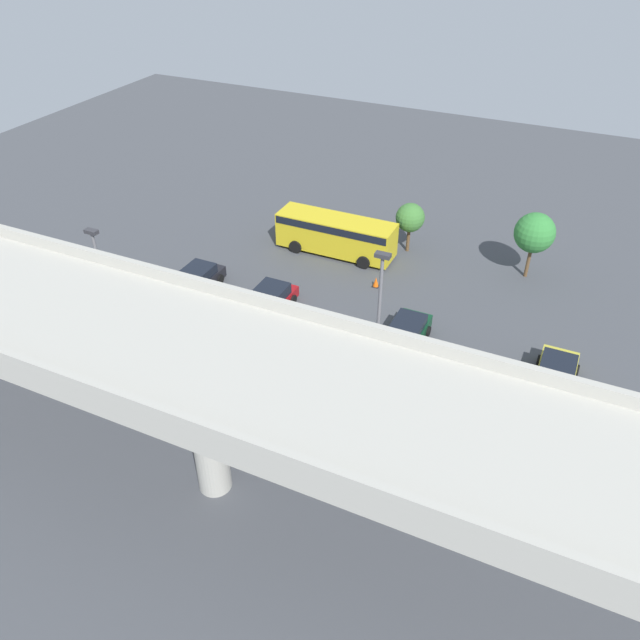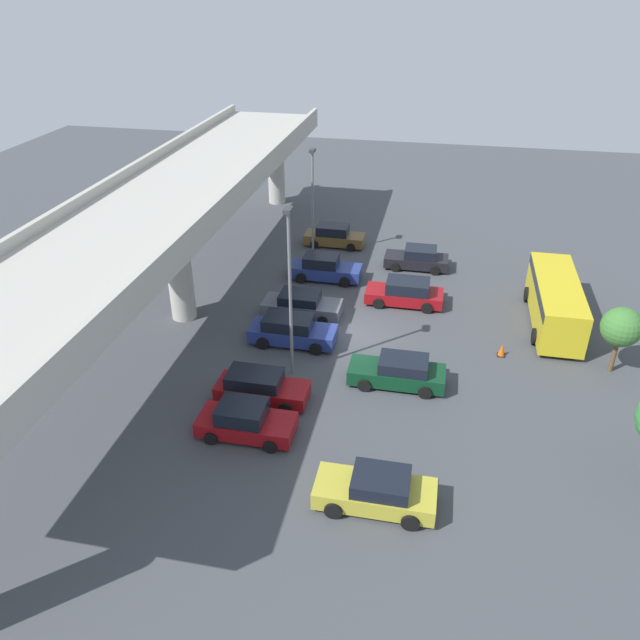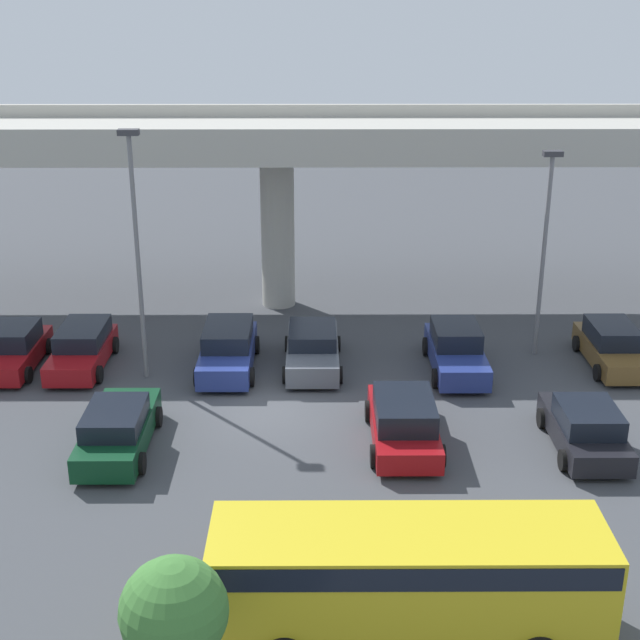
{
  "view_description": "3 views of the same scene",
  "coord_description": "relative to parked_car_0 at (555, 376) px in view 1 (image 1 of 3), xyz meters",
  "views": [
    {
      "loc": [
        -12.03,
        25.33,
        22.37
      ],
      "look_at": [
        -0.11,
        -0.32,
        2.09
      ],
      "focal_mm": 35.0,
      "sensor_mm": 36.0,
      "label": 1
    },
    {
      "loc": [
        -30.63,
        -4.11,
        18.44
      ],
      "look_at": [
        -0.18,
        2.16,
        0.81
      ],
      "focal_mm": 35.0,
      "sensor_mm": 36.0,
      "label": 2
    },
    {
      "loc": [
        1.65,
        -27.03,
        13.54
      ],
      "look_at": [
        1.8,
        1.74,
        2.59
      ],
      "focal_mm": 50.0,
      "sensor_mm": 36.0,
      "label": 3
    }
  ],
  "objects": [
    {
      "name": "lamp_post_mid_lot",
      "position": [
        8.23,
        5.41,
        4.47
      ],
      "size": [
        0.7,
        0.35,
        8.98
      ],
      "color": "slate",
      "rests_on": "ground_plane"
    },
    {
      "name": "parked_car_3",
      "position": [
        8.35,
        -0.06,
        0.01
      ],
      "size": [
        2.11,
        4.82,
        1.53
      ],
      "rotation": [
        0.0,
        0.0,
        1.57
      ],
      "color": "#0C381E",
      "rests_on": "ground_plane"
    },
    {
      "name": "tree_front_centre",
      "position": [
        11.79,
        -10.88,
        1.91
      ],
      "size": [
        2.05,
        2.05,
        3.67
      ],
      "color": "brown",
      "rests_on": "ground_plane"
    },
    {
      "name": "parked_car_4",
      "position": [
        11.16,
        6.15,
        0.07
      ],
      "size": [
        2.13,
        4.82,
        1.63
      ],
      "rotation": [
        0.0,
        0.0,
        -1.57
      ],
      "color": "navy",
      "rests_on": "ground_plane"
    },
    {
      "name": "parked_car_7",
      "position": [
        19.62,
        5.98,
        0.06
      ],
      "size": [
        2.08,
        4.77,
        1.69
      ],
      "rotation": [
        0.0,
        0.0,
        -1.57
      ],
      "color": "navy",
      "rests_on": "ground_plane"
    },
    {
      "name": "parked_car_5",
      "position": [
        14.31,
        6.32,
        -0.0
      ],
      "size": [
        2.16,
        4.72,
        1.51
      ],
      "rotation": [
        0.0,
        0.0,
        -1.57
      ],
      "color": "#515660",
      "rests_on": "ground_plane"
    },
    {
      "name": "ground_plane",
      "position": [
        12.77,
        2.67,
        -0.72
      ],
      "size": [
        92.4,
        92.4,
        0.0
      ],
      "primitive_type": "plane",
      "color": "#424449"
    },
    {
      "name": "parked_car_1",
      "position": [
        3.07,
        6.29,
        0.01
      ],
      "size": [
        2.17,
        4.37,
        1.58
      ],
      "rotation": [
        0.0,
        0.0,
        -1.57
      ],
      "color": "maroon",
      "rests_on": "ground_plane"
    },
    {
      "name": "parked_car_6",
      "position": [
        17.15,
        0.33,
        0.05
      ],
      "size": [
        2.22,
        4.78,
        1.6
      ],
      "rotation": [
        0.0,
        0.0,
        1.57
      ],
      "color": "maroon",
      "rests_on": "ground_plane"
    },
    {
      "name": "parked_car_2",
      "position": [
        5.69,
        6.38,
        0.02
      ],
      "size": [
        2.04,
        4.47,
        1.52
      ],
      "rotation": [
        0.0,
        0.0,
        -1.57
      ],
      "color": "maroon",
      "rests_on": "ground_plane"
    },
    {
      "name": "traffic_cone",
      "position": [
        12.14,
        -5.34,
        -0.39
      ],
      "size": [
        0.44,
        0.44,
        0.7
      ],
      "color": "black",
      "rests_on": "ground_plane"
    },
    {
      "name": "parked_car_0",
      "position": [
        0.0,
        0.0,
        0.0
      ],
      "size": [
        2.2,
        4.73,
        1.52
      ],
      "rotation": [
        0.0,
        0.0,
        1.57
      ],
      "color": "gold",
      "rests_on": "ground_plane"
    },
    {
      "name": "highway_overpass",
      "position": [
        12.77,
        13.24,
        6.15
      ],
      "size": [
        44.58,
        7.43,
        8.33
      ],
      "color": "#ADAAA0",
      "rests_on": "ground_plane"
    },
    {
      "name": "shuttle_bus",
      "position": [
        16.41,
        -8.41,
        0.9
      ],
      "size": [
        8.51,
        2.71,
        2.7
      ],
      "rotation": [
        0.0,
        0.0,
        3.14
      ],
      "color": "gold",
      "rests_on": "ground_plane"
    },
    {
      "name": "parked_car_8",
      "position": [
        22.7,
        -0.05,
        -0.01
      ],
      "size": [
        2.12,
        4.38,
        1.52
      ],
      "rotation": [
        0.0,
        0.0,
        1.57
      ],
      "color": "black",
      "rests_on": "ground_plane"
    },
    {
      "name": "lamp_post_near_aisle",
      "position": [
        22.93,
        7.48,
        3.91
      ],
      "size": [
        0.7,
        0.35,
        7.88
      ],
      "color": "slate",
      "rests_on": "ground_plane"
    },
    {
      "name": "tree_front_left",
      "position": [
        3.34,
        -10.89,
        2.58
      ],
      "size": [
        2.66,
        2.66,
        4.64
      ],
      "color": "brown",
      "rests_on": "ground_plane"
    },
    {
      "name": "parked_car_9",
      "position": [
        25.53,
        6.41,
        0.02
      ],
      "size": [
        1.98,
        4.48,
        1.59
      ],
      "rotation": [
        0.0,
        0.0,
        -1.57
      ],
      "color": "brown",
      "rests_on": "ground_plane"
    }
  ]
}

